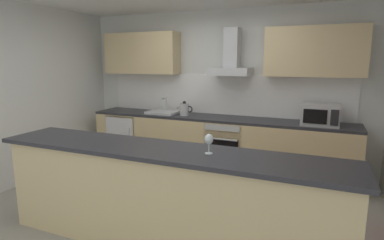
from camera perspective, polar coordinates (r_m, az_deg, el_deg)
ground at (r=3.97m, az=-3.61°, el=-16.27°), size 5.83×4.76×0.02m
wall_back at (r=5.36m, az=5.53°, el=5.41°), size 5.83×0.12×2.60m
wall_left at (r=5.17m, az=-29.21°, el=3.92°), size 0.12×4.76×2.60m
backsplash_tile at (r=5.30m, az=5.28°, el=4.59°), size 4.10×0.02×0.66m
counter_back at (r=5.16m, az=4.09°, el=-4.39°), size 4.25×0.60×0.90m
counter_island at (r=3.11m, az=-5.26°, el=-13.84°), size 3.43×0.64×0.99m
upper_cabinets at (r=5.12m, az=4.86°, el=12.01°), size 4.19×0.32×0.70m
oven at (r=5.06m, az=6.35°, el=-4.59°), size 0.60×0.62×0.80m
refrigerator at (r=5.85m, az=-11.30°, el=-3.01°), size 0.58×0.60×0.85m
microwave at (r=4.72m, az=22.11°, el=0.90°), size 0.50×0.38×0.30m
sink at (r=5.40m, az=-5.25°, el=1.48°), size 0.50×0.40×0.26m
kettle at (r=5.17m, az=-1.37°, el=1.97°), size 0.29×0.15×0.24m
range_hood at (r=5.01m, az=7.10°, el=10.59°), size 0.62×0.45×0.72m
wine_glass at (r=2.74m, az=3.07°, el=-3.63°), size 0.08×0.08×0.18m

